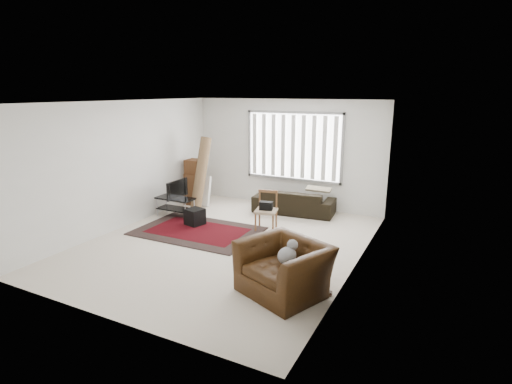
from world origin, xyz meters
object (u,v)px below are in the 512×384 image
Objects in this scene: tv_stand at (175,203)px; sofa at (294,198)px; moving_boxes at (195,184)px; armchair at (284,265)px; side_chair at (266,209)px.

sofa is at bearing 32.37° from tv_stand.
tv_stand is 1.13m from moving_boxes.
armchair reaches higher than tv_stand.
moving_boxes is 0.79× the size of armchair.
moving_boxes is 5.15m from armchair.
moving_boxes is at bearing 100.30° from tv_stand.
moving_boxes reaches higher than sofa.
tv_stand is at bearing 170.29° from side_chair.
side_chair is at bearing 80.53° from sofa.
tv_stand is 2.83m from sofa.
armchair reaches higher than side_chair.
moving_boxes reaches higher than armchair.
side_chair is 0.55× the size of armchair.
sofa is (2.39, 1.52, 0.04)m from tv_stand.
side_chair is (2.30, 0.15, 0.13)m from tv_stand.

